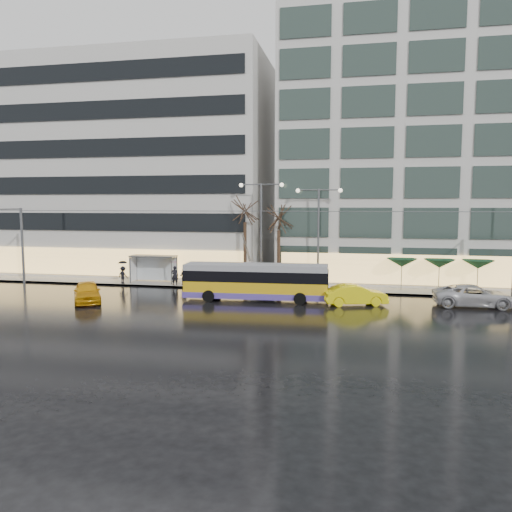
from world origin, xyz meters
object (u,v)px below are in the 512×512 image
(taxi_a, at_px, (87,292))
(trolleybus, at_px, (256,283))
(street_lamp_near, at_px, (261,220))
(bus_shelter, at_px, (151,263))

(taxi_a, bearing_deg, trolleybus, -17.01)
(street_lamp_near, xyz_separation_m, taxi_a, (-11.52, -9.30, -5.20))
(trolleybus, relative_size, bus_shelter, 2.63)
(street_lamp_near, relative_size, taxi_a, 1.94)
(bus_shelter, distance_m, taxi_a, 9.33)
(trolleybus, bearing_deg, taxi_a, -165.64)
(bus_shelter, height_order, street_lamp_near, street_lamp_near)
(trolleybus, relative_size, taxi_a, 2.37)
(street_lamp_near, height_order, taxi_a, street_lamp_near)
(bus_shelter, bearing_deg, taxi_a, -97.08)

